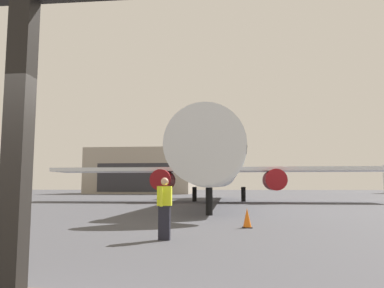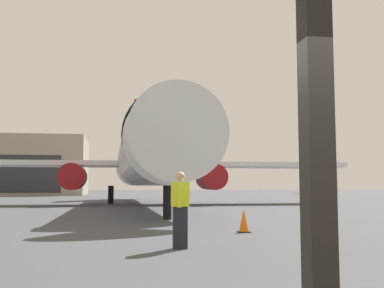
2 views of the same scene
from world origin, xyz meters
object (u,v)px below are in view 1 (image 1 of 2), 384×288
airplane (218,166)px  traffic_cone (247,218)px  ground_crew_worker (164,207)px  distant_hangar (144,172)px

airplane → traffic_cone: size_ratio=50.65×
traffic_cone → ground_crew_worker: bearing=-126.1°
traffic_cone → distant_hangar: (-18.36, 63.36, 4.10)m
traffic_cone → distant_hangar: distant_hangar is taller
airplane → ground_crew_worker: 23.65m
airplane → traffic_cone: (1.69, -20.14, -3.01)m
airplane → ground_crew_worker: airplane is taller
ground_crew_worker → distant_hangar: 68.68m
ground_crew_worker → traffic_cone: ground_crew_worker is taller
ground_crew_worker → airplane: bearing=88.1°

